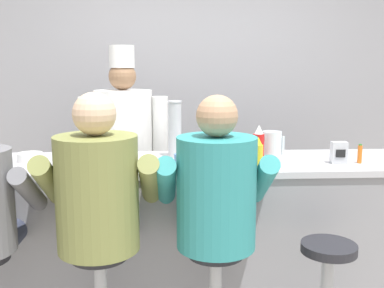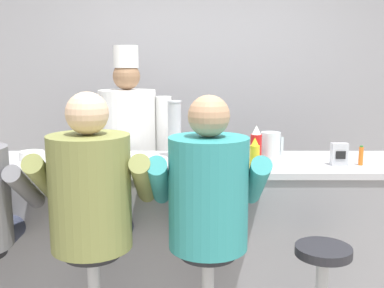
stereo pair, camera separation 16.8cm
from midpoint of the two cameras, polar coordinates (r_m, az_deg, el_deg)
The scene contains 16 objects.
wall_back at distance 4.33m, azimuth 1.94°, elevation 5.59°, with size 10.00×0.06×2.70m.
diner_counter at distance 3.14m, azimuth 2.62°, elevation -11.56°, with size 3.08×0.72×1.05m.
ketchup_bottle_red at distance 2.81m, azimuth 10.05°, elevation -0.49°, with size 0.07×0.07×0.26m.
mustard_bottle_yellow at distance 2.73m, azimuth 9.92°, elevation -1.43°, with size 0.06×0.06×0.20m.
hot_sauce_bottle_orange at distance 3.07m, azimuth 22.36°, elevation -1.41°, with size 0.03×0.03×0.13m.
water_pitcher_clear at distance 2.93m, azimuth 11.77°, elevation -0.52°, with size 0.15×0.13×0.21m.
breakfast_plate at distance 2.86m, azimuth -6.51°, elevation -2.47°, with size 0.23×0.23×0.05m.
cereal_bowl at distance 3.17m, azimuth -18.04°, elevation -1.39°, with size 0.16×0.16×0.06m.
coffee_mug_blue at distance 2.75m, azimuth 0.15°, elevation -2.20°, with size 0.12×0.08×0.09m.
coffee_mug_tan at distance 2.84m, azimuth 7.54°, elevation -2.05°, with size 0.14×0.09×0.08m.
cup_stack_steel at distance 3.08m, azimuth -0.46°, elevation 1.92°, with size 0.10×0.10×0.39m.
napkin_dispenser_chrome at distance 3.02m, azimuth 19.93°, elevation -1.25°, with size 0.10×0.06×0.14m.
diner_seated_olive at distance 2.48m, azimuth -10.46°, elevation -6.61°, with size 0.66×0.65×1.54m.
diner_seated_teal at distance 2.45m, azimuth 4.25°, elevation -6.88°, with size 0.65×0.64×1.53m.
empty_stool_round at distance 2.72m, azimuth 18.12°, elevation -16.89°, with size 0.31×0.31×0.70m.
cook_in_whites_near at distance 3.70m, azimuth -6.60°, elevation -0.55°, with size 0.72×0.46×1.83m.
Camera 2 is at (-0.04, -2.56, 1.67)m, focal length 42.00 mm.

